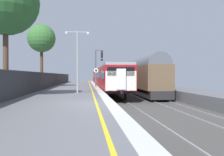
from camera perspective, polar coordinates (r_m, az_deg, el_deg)
name	(u,v)px	position (r m, az deg, el deg)	size (l,w,h in m)	color
ground	(151,114)	(13.79, 8.97, -8.12)	(17.40, 110.00, 1.21)	slate
commuter_train_at_platform	(104,77)	(42.19, -1.84, 0.27)	(2.83, 42.44, 3.81)	maroon
freight_train_adjacent_track	(126,75)	(43.53, 3.35, 0.67)	(2.60, 41.90, 4.68)	#232326
signal_gantry	(98,64)	(33.65, -3.33, 3.34)	(1.10, 0.24, 4.98)	#47474C
speed_limit_sign	(96,75)	(29.34, -3.70, 0.67)	(0.59, 0.08, 2.39)	#59595B
platform_lamp_mid	(77,56)	(20.94, -8.01, 5.04)	(2.00, 0.20, 5.22)	#93999E
background_tree_left	(7,3)	(18.39, -23.14, 15.62)	(4.43, 4.43, 8.59)	#473323
background_tree_centre	(41,40)	(33.77, -16.01, 8.54)	(3.61, 3.61, 8.13)	#473323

